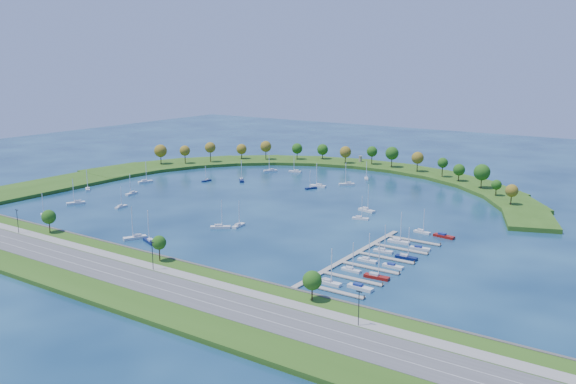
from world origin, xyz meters
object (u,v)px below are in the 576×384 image
Objects in this scene: moored_boat_0 at (132,193)px; moored_boat_7 at (360,218)px; dock_system at (367,260)px; moored_boat_3 at (366,178)px; moored_boat_10 at (150,240)px; docked_boat_9 at (420,248)px; docked_boat_3 at (376,276)px; moored_boat_19 at (295,171)px; moored_boat_6 at (311,187)px; moored_boat_17 at (242,180)px; docked_boat_0 at (329,282)px; moored_boat_4 at (347,184)px; docked_boat_1 at (360,287)px; moored_boat_2 at (135,237)px; moored_boat_5 at (121,206)px; docked_boat_10 at (422,231)px; moored_boat_15 at (239,225)px; moored_boat_11 at (270,170)px; docked_boat_11 at (444,236)px; docked_boat_7 at (406,256)px; docked_boat_2 at (351,269)px; moored_boat_8 at (367,210)px; moored_boat_13 at (145,181)px; moored_boat_18 at (207,180)px; moored_boat_14 at (88,189)px; harbor_tower at (360,159)px; docked_boat_5 at (393,266)px; moored_boat_16 at (220,226)px; docked_boat_8 at (399,241)px; moored_boat_12 at (44,215)px; docked_boat_6 at (383,250)px; moored_boat_9 at (318,185)px; docked_boat_4 at (367,259)px; moored_boat_1 at (76,202)px.

moored_boat_7 is (128.44, 23.45, -0.01)m from moored_boat_0.
moored_boat_3 reaches higher than dock_system.
moored_boat_10 is 108.09m from docked_boat_9.
moored_boat_19 is at bearing 128.42° from docked_boat_3.
moored_boat_3 is at bearing -171.20° from moored_boat_6.
docked_boat_0 is at bearing 6.38° from moored_boat_17.
dock_system is 7.31× the size of moored_boat_7.
moored_boat_6 is at bearing 20.70° from moored_boat_4.
moored_boat_2 is at bearing -175.29° from docked_boat_1.
docked_boat_10 is at bearing -79.86° from moored_boat_5.
moored_boat_15 is 0.88× the size of moored_boat_17.
moored_boat_11 is 210.25m from docked_boat_1.
docked_boat_11 reaches higher than dock_system.
docked_boat_11 is at bearing 85.64° from docked_boat_7.
docked_boat_2 is (84.38, -107.94, 0.00)m from moored_boat_6.
moored_boat_17 is (-96.23, 23.21, -0.01)m from moored_boat_8.
moored_boat_18 is (27.86, 23.45, -0.09)m from moored_boat_13.
harbor_tower is at bearing -82.73° from moored_boat_14.
moored_boat_13 is 194.54m from docked_boat_5.
moored_boat_16 is (113.28, -17.96, 0.04)m from moored_boat_14.
moored_boat_4 is 1.03× the size of docked_boat_3.
moored_boat_4 is 114.31m from docked_boat_8.
moored_boat_12 is at bearing 2.60° from moored_boat_18.
moored_boat_18 is 177.13m from docked_boat_5.
moored_boat_10 reaches higher than docked_boat_2.
moored_boat_17 reaches higher than docked_boat_10.
moored_boat_16 is 1.59× the size of docked_boat_9.
moored_boat_10 is at bearing 59.32° from moored_boat_11.
docked_boat_2 is 10.56m from docked_boat_3.
moored_boat_10 is 1.03× the size of moored_boat_11.
moored_boat_13 is 188.44m from docked_boat_2.
docked_boat_6 is at bearing 167.37° from docked_boat_7.
moored_boat_9 reaches higher than moored_boat_4.
moored_boat_17 is (-56.62, 86.21, 0.01)m from moored_boat_16.
moored_boat_16 is 1.19× the size of docked_boat_10.
moored_boat_6 is 118.52m from docked_boat_9.
docked_boat_10 is (100.77, -135.98, -3.26)m from harbor_tower.
docked_boat_8 is (156.08, 55.42, 0.06)m from moored_boat_12.
docked_boat_11 is (46.67, -21.08, -0.28)m from moored_boat_8.
moored_boat_17 is at bearing 140.40° from docked_boat_3.
moored_boat_16 is 84.75m from docked_boat_7.
moored_boat_2 is (65.71, -56.64, 0.07)m from moored_boat_0.
moored_boat_11 is at bearing -33.58° from moored_boat_9.
moored_boat_1 is at bearing -178.28° from docked_boat_4.
moored_boat_14 reaches higher than dock_system.
moored_boat_6 is 127.43m from docked_boat_4.
docked_boat_11 reaches higher than docked_boat_1.
docked_boat_3 is (10.49, 13.76, 0.01)m from docked_boat_0.
docked_boat_7 reaches higher than docked_boat_2.
moored_boat_14 is 129.79m from moored_boat_19.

